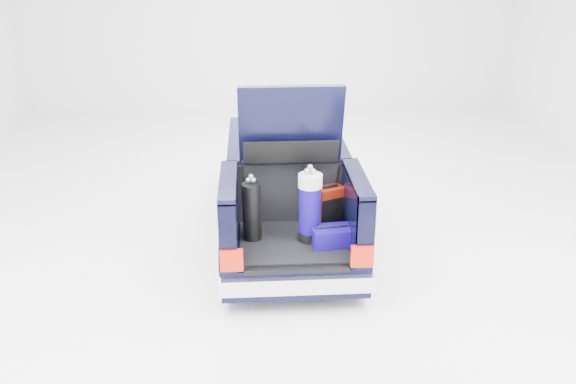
{
  "coord_description": "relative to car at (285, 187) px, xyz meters",
  "views": [
    {
      "loc": [
        -0.49,
        -8.18,
        4.06
      ],
      "look_at": [
        0.0,
        -0.5,
        0.84
      ],
      "focal_mm": 38.0,
      "sensor_mm": 36.0,
      "label": 1
    }
  ],
  "objects": [
    {
      "name": "blue_golf_bag",
      "position": [
        0.21,
        -1.57,
        0.37
      ],
      "size": [
        0.36,
        0.36,
        0.98
      ],
      "rotation": [
        0.0,
        0.0,
        -0.27
      ],
      "color": "black",
      "rests_on": "car"
    },
    {
      "name": "car",
      "position": [
        0.0,
        0.0,
        0.0
      ],
      "size": [
        1.87,
        4.65,
        2.47
      ],
      "color": "black",
      "rests_on": "ground"
    },
    {
      "name": "red_suitcase",
      "position": [
        0.5,
        -1.19,
        0.19
      ],
      "size": [
        0.4,
        0.35,
        0.56
      ],
      "rotation": [
        0.0,
        0.0,
        0.42
      ],
      "color": "#671103",
      "rests_on": "car"
    },
    {
      "name": "black_golf_bag",
      "position": [
        -0.5,
        -1.51,
        0.3
      ],
      "size": [
        0.24,
        0.26,
        0.83
      ],
      "rotation": [
        0.0,
        0.0,
        -0.04
      ],
      "color": "black",
      "rests_on": "car"
    },
    {
      "name": "blue_duffel",
      "position": [
        0.46,
        -1.72,
        0.04
      ],
      "size": [
        0.5,
        0.36,
        0.25
      ],
      "rotation": [
        0.0,
        0.0,
        0.11
      ],
      "color": "#110465",
      "rests_on": "car"
    },
    {
      "name": "ground",
      "position": [
        0.0,
        -0.11,
        -0.67
      ],
      "size": [
        14.0,
        14.0,
        0.0
      ],
      "primitive_type": "plane",
      "color": "white",
      "rests_on": "ground"
    }
  ]
}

